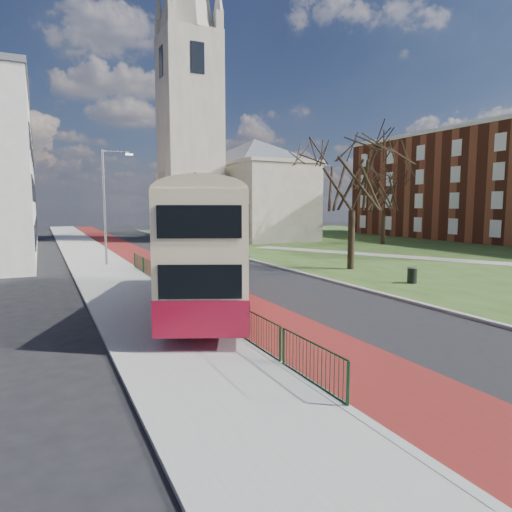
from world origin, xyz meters
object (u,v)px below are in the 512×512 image
streetlamp (107,201)px  winter_tree_far (385,184)px  litter_bin (412,275)px  bus (214,241)px  winter_tree_near (353,163)px

streetlamp → winter_tree_far: bearing=10.6°
litter_bin → winter_tree_far: bearing=52.6°
bus → winter_tree_far: bearing=61.8°
litter_bin → winter_tree_near: bearing=86.4°
winter_tree_far → streetlamp: bearing=-169.4°
winter_tree_near → litter_bin: (-0.38, -6.00, -6.55)m
winter_tree_near → litter_bin: winter_tree_near is taller
streetlamp → bus: 16.17m
streetlamp → bus: size_ratio=0.66×
winter_tree_near → winter_tree_far: size_ratio=1.08×
bus → litter_bin: (11.96, 1.14, -2.36)m
winter_tree_far → litter_bin: 26.31m
bus → streetlamp: bearing=121.4°
streetlamp → winter_tree_near: bearing=-31.3°
bus → litter_bin: bus is taller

